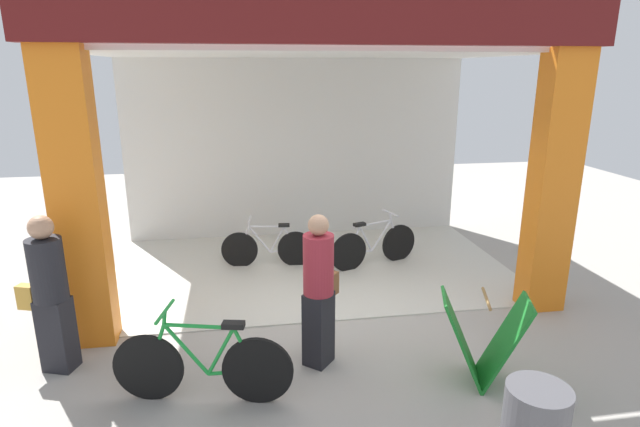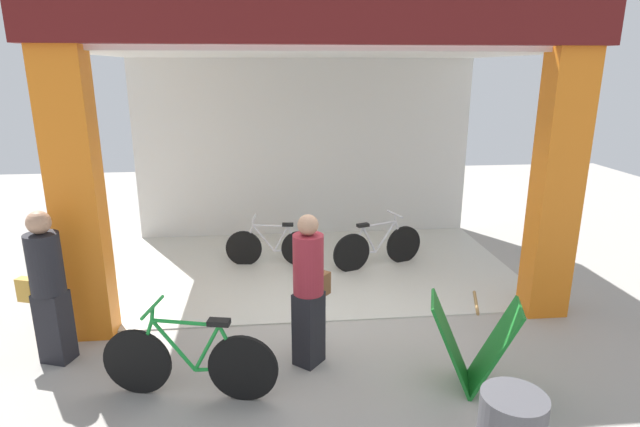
{
  "view_description": "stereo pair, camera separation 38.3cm",
  "coord_description": "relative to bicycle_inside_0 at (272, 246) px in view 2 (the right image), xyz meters",
  "views": [
    {
      "loc": [
        -1.05,
        -5.62,
        3.03
      ],
      "look_at": [
        0.0,
        0.9,
        1.15
      ],
      "focal_mm": 28.59,
      "sensor_mm": 36.0,
      "label": 1
    },
    {
      "loc": [
        -0.67,
        -5.67,
        3.03
      ],
      "look_at": [
        0.0,
        0.9,
        1.15
      ],
      "focal_mm": 28.59,
      "sensor_mm": 36.0,
      "label": 2
    }
  ],
  "objects": [
    {
      "name": "bicycle_inside_0",
      "position": [
        0.0,
        0.0,
        0.0
      ],
      "size": [
        1.45,
        0.4,
        0.8
      ],
      "color": "black",
      "rests_on": "ground"
    },
    {
      "name": "pedestrian_0",
      "position": [
        0.36,
        -2.84,
        0.52
      ],
      "size": [
        0.48,
        0.52,
        1.65
      ],
      "color": "black",
      "rests_on": "ground"
    },
    {
      "name": "pedestrian_1",
      "position": [
        -2.33,
        -2.52,
        0.54
      ],
      "size": [
        0.58,
        0.43,
        1.67
      ],
      "color": "black",
      "rests_on": "ground"
    },
    {
      "name": "shop_facade",
      "position": [
        0.66,
        -0.13,
        1.83
      ],
      "size": [
        6.28,
        3.9,
        3.99
      ],
      "color": "beige",
      "rests_on": "ground"
    },
    {
      "name": "ground_plane",
      "position": [
        0.66,
        -1.98,
        -0.32
      ],
      "size": [
        20.16,
        20.16,
        0.0
      ],
      "primitive_type": "plane",
      "color": "#9E9991",
      "rests_on": "ground"
    },
    {
      "name": "bicycle_parked_0",
      "position": [
        -0.8,
        -3.32,
        0.05
      ],
      "size": [
        1.67,
        0.49,
        0.94
      ],
      "color": "black",
      "rests_on": "ground"
    },
    {
      "name": "sandwich_board_sign",
      "position": [
        1.9,
        -3.44,
        0.14
      ],
      "size": [
        0.94,
        0.72,
        0.93
      ],
      "color": "#197226",
      "rests_on": "ground"
    },
    {
      "name": "bicycle_inside_1",
      "position": [
        1.66,
        -0.24,
        0.02
      ],
      "size": [
        1.49,
        0.56,
        0.86
      ],
      "color": "black",
      "rests_on": "ground"
    }
  ]
}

